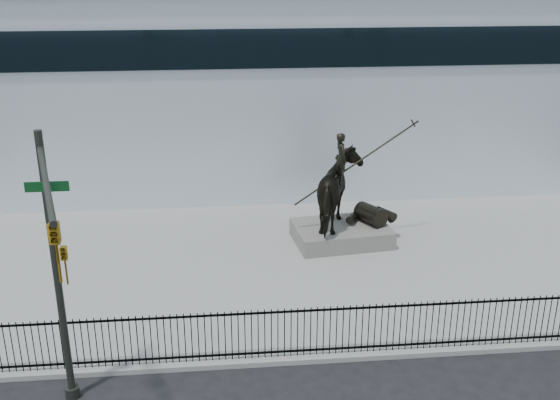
{
  "coord_description": "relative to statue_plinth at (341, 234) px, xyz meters",
  "views": [
    {
      "loc": [
        -3.11,
        -14.13,
        10.56
      ],
      "look_at": [
        -1.11,
        6.0,
        2.99
      ],
      "focal_mm": 42.0,
      "sensor_mm": 36.0,
      "label": 1
    }
  ],
  "objects": [
    {
      "name": "building",
      "position": [
        -1.54,
        11.27,
        4.02
      ],
      "size": [
        44.0,
        14.0,
        9.0
      ],
      "primitive_type": "cube",
      "color": "white",
      "rests_on": "ground"
    },
    {
      "name": "picket_fence",
      "position": [
        -1.54,
        -7.48,
        0.42
      ],
      "size": [
        22.1,
        0.1,
        1.5
      ],
      "color": "black",
      "rests_on": "plaza"
    },
    {
      "name": "statue_plinth",
      "position": [
        0.0,
        0.0,
        0.0
      ],
      "size": [
        3.83,
        2.86,
        0.67
      ],
      "primitive_type": "cube",
      "rotation": [
        0.0,
        0.0,
        0.12
      ],
      "color": "#63605A",
      "rests_on": "plaza"
    },
    {
      "name": "traffic_signal_left",
      "position": [
        -8.29,
        -9.36,
        3.55
      ],
      "size": [
        1.52,
        4.84,
        7.0
      ],
      "color": "#272A24",
      "rests_on": "ground"
    },
    {
      "name": "equestrian_statue",
      "position": [
        0.07,
        0.01,
        1.73
      ],
      "size": [
        4.54,
        3.09,
        3.87
      ],
      "rotation": [
        0.0,
        0.0,
        0.12
      ],
      "color": "black",
      "rests_on": "statue_plinth"
    },
    {
      "name": "plaza",
      "position": [
        -1.54,
        -1.73,
        -0.41
      ],
      "size": [
        30.0,
        12.0,
        0.15
      ],
      "primitive_type": "cube",
      "color": "gray",
      "rests_on": "ground"
    },
    {
      "name": "ground",
      "position": [
        -1.54,
        -8.73,
        -0.48
      ],
      "size": [
        120.0,
        120.0,
        0.0
      ],
      "primitive_type": "plane",
      "color": "black",
      "rests_on": "ground"
    }
  ]
}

